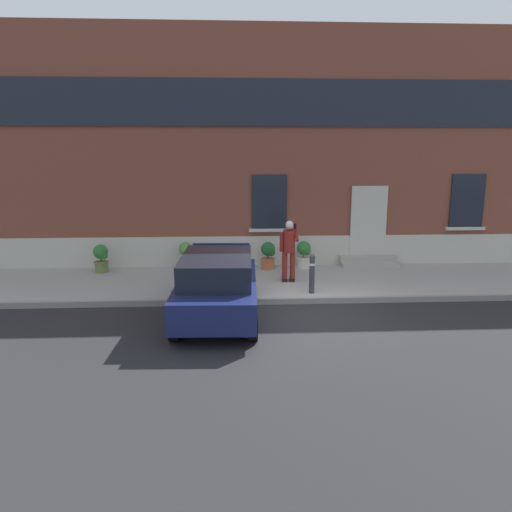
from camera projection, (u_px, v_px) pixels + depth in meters
ground_plane at (297, 316)px, 11.43m from camera, size 80.00×80.00×0.00m
sidewalk at (284, 281)px, 14.14m from camera, size 24.00×3.60×0.15m
curb_edge at (292, 301)px, 12.33m from camera, size 24.00×0.12×0.15m
building_facade at (277, 152)px, 15.80m from camera, size 24.00×1.52×7.50m
entrance_stoop at (368, 261)px, 15.75m from camera, size 1.84×0.64×0.32m
hatchback_car_navy at (217, 285)px, 11.15m from camera, size 1.92×4.13×1.50m
bollard_near_person at (312, 272)px, 12.62m from camera, size 0.15×0.15×1.04m
person_on_phone at (289, 247)px, 13.62m from camera, size 0.51×0.48×1.75m
planter_olive at (101, 258)px, 14.81m from camera, size 0.44×0.44×0.86m
planter_charcoal at (186, 255)px, 15.19m from camera, size 0.44×0.44×0.86m
planter_terracotta at (268, 255)px, 15.23m from camera, size 0.44×0.44×0.86m
planter_cream at (304, 254)px, 15.35m from camera, size 0.44×0.44×0.86m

